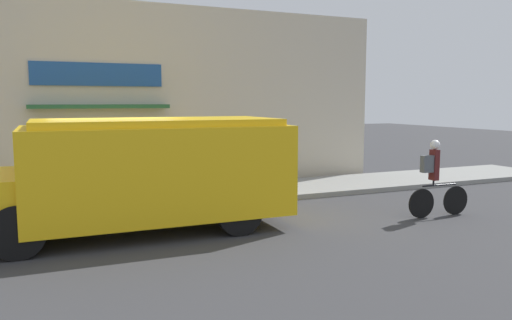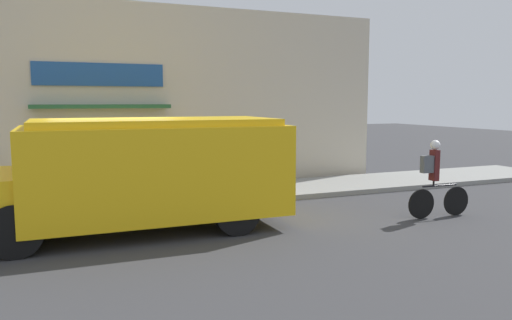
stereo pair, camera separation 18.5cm
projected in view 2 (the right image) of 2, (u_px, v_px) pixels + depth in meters
The scene contains 5 objects.
ground_plane at pixel (115, 216), 10.85m from camera, with size 70.00×70.00×0.00m, color #38383A.
sidewalk at pixel (108, 202), 11.97m from camera, with size 28.00×2.46×0.14m.
storefront at pixel (98, 98), 13.16m from camera, with size 16.90×0.78×5.12m.
school_bus at pixel (140, 172), 9.49m from camera, with size 6.06×2.78×2.15m.
cyclist at pixel (435, 180), 10.62m from camera, with size 1.55×0.20×1.67m.
Camera 2 is at (-1.24, -11.01, 2.48)m, focal length 35.00 mm.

